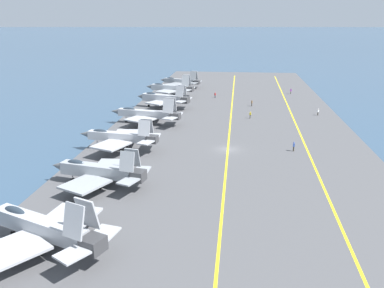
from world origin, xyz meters
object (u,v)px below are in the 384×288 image
at_px(parked_jet_second, 42,227).
at_px(parked_jet_fifth, 146,114).
at_px(parked_jet_third, 99,171).
at_px(crew_yellow_vest, 250,115).
at_px(parked_jet_sixth, 163,98).
at_px(crew_white_vest, 318,112).
at_px(crew_brown_vest, 252,103).
at_px(parked_jet_fourth, 120,137).
at_px(parked_jet_seventh, 170,88).
at_px(crew_purple_vest, 291,91).
at_px(crew_blue_vest, 294,146).
at_px(crew_red_vest, 215,95).
at_px(parked_jet_eighth, 181,81).

height_order(parked_jet_second, parked_jet_fifth, parked_jet_second).
height_order(parked_jet_third, crew_yellow_vest, parked_jet_third).
relative_size(parked_jet_fifth, parked_jet_sixth, 1.11).
bearing_deg(parked_jet_fifth, crew_white_vest, -71.80).
relative_size(parked_jet_third, crew_brown_vest, 8.77).
height_order(parked_jet_fourth, crew_brown_vest, parked_jet_fourth).
bearing_deg(crew_yellow_vest, parked_jet_seventh, 42.64).
relative_size(crew_purple_vest, crew_white_vest, 1.03).
bearing_deg(crew_purple_vest, crew_white_vest, -173.56).
xyz_separation_m(parked_jet_fourth, parked_jet_fifth, (19.35, -0.63, -0.16)).
relative_size(parked_jet_third, crew_blue_vest, 8.32).
xyz_separation_m(parked_jet_fifth, crew_white_vest, (13.37, -40.67, -1.47)).
bearing_deg(parked_jet_seventh, crew_red_vest, -92.63).
xyz_separation_m(parked_jet_second, crew_yellow_vest, (60.73, -23.19, -1.49)).
relative_size(parked_jet_sixth, crew_red_vest, 9.10).
distance_m(crew_purple_vest, crew_blue_vest, 59.07).
bearing_deg(parked_jet_fourth, parked_jet_fifth, -1.87).
relative_size(parked_jet_fifth, crew_red_vest, 10.09).
relative_size(crew_red_vest, crew_white_vest, 0.97).
bearing_deg(crew_blue_vest, parked_jet_second, 139.88).
height_order(parked_jet_fifth, crew_white_vest, parked_jet_fifth).
relative_size(parked_jet_fifth, crew_brown_vest, 9.98).
xyz_separation_m(parked_jet_sixth, crew_brown_vest, (5.07, -23.77, -1.76)).
relative_size(parked_jet_fifth, parked_jet_seventh, 1.10).
bearing_deg(crew_red_vest, parked_jet_eighth, 36.67).
xyz_separation_m(parked_jet_fourth, parked_jet_eighth, (70.27, -1.36, -0.39)).
bearing_deg(crew_brown_vest, parked_jet_second, 162.28).
distance_m(crew_purple_vest, crew_brown_vest, 23.75).
relative_size(parked_jet_fourth, parked_jet_sixth, 0.99).
distance_m(parked_jet_second, parked_jet_sixth, 69.91).
xyz_separation_m(parked_jet_third, parked_jet_seventh, (69.68, 0.93, 0.47)).
distance_m(crew_purple_vest, crew_red_vest, 25.29).
height_order(crew_yellow_vest, crew_red_vest, crew_yellow_vest).
bearing_deg(parked_jet_sixth, crew_brown_vest, -77.96).
distance_m(parked_jet_fifth, crew_white_vest, 42.84).
distance_m(parked_jet_second, parked_jet_third, 16.89).
height_order(parked_jet_fifth, crew_red_vest, parked_jet_fifth).
relative_size(parked_jet_fifth, crew_blue_vest, 9.47).
xyz_separation_m(parked_jet_second, crew_white_vest, (65.89, -40.11, -1.46)).
distance_m(crew_purple_vest, crew_white_vest, 29.24).
distance_m(parked_jet_sixth, crew_blue_vest, 45.36).
bearing_deg(crew_yellow_vest, crew_white_vest, -73.06).
bearing_deg(parked_jet_third, crew_yellow_vest, -27.54).
xyz_separation_m(parked_jet_fourth, crew_red_vest, (52.76, -14.40, -1.66)).
bearing_deg(parked_jet_fifth, crew_purple_vest, -41.39).
distance_m(crew_brown_vest, crew_blue_vest, 39.32).
height_order(parked_jet_eighth, crew_purple_vest, parked_jet_eighth).
bearing_deg(crew_brown_vest, parked_jet_fourth, 148.96).
relative_size(parked_jet_third, parked_jet_eighth, 1.00).
bearing_deg(parked_jet_third, parked_jet_eighth, 0.11).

